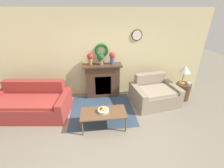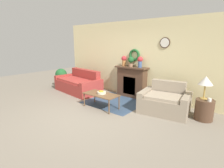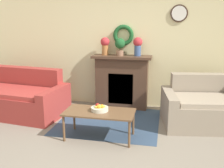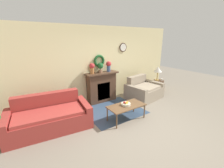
{
  "view_description": "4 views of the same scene",
  "coord_description": "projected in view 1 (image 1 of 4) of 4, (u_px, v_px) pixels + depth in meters",
  "views": [
    {
      "loc": [
        -0.25,
        -2.23,
        2.62
      ],
      "look_at": [
        0.18,
        1.45,
        0.79
      ],
      "focal_mm": 24.0,
      "sensor_mm": 36.0,
      "label": 1
    },
    {
      "loc": [
        3.3,
        -3.04,
        1.94
      ],
      "look_at": [
        -0.14,
        1.21,
        0.64
      ],
      "focal_mm": 28.0,
      "sensor_mm": 36.0,
      "label": 2
    },
    {
      "loc": [
        0.86,
        -3.04,
        1.83
      ],
      "look_at": [
        -0.04,
        1.24,
        0.74
      ],
      "focal_mm": 42.0,
      "sensor_mm": 36.0,
      "label": 3
    },
    {
      "loc": [
        -2.63,
        -2.35,
        2.27
      ],
      "look_at": [
        -0.12,
        1.4,
        0.89
      ],
      "focal_mm": 24.0,
      "sensor_mm": 36.0,
      "label": 4
    }
  ],
  "objects": [
    {
      "name": "side_table_by_loveseat",
      "position": [
        182.0,
        91.0,
        4.83
      ],
      "size": [
        0.45,
        0.45,
        0.54
      ],
      "color": "#4C3323",
      "rests_on": "ground_plane"
    },
    {
      "name": "wall_back",
      "position": [
        103.0,
        55.0,
        4.73
      ],
      "size": [
        6.8,
        0.15,
        2.7
      ],
      "color": "beige",
      "rests_on": "ground_plane"
    },
    {
      "name": "coffee_table",
      "position": [
        104.0,
        114.0,
        3.58
      ],
      "size": [
        1.09,
        0.54,
        0.44
      ],
      "color": "brown",
      "rests_on": "ground_plane"
    },
    {
      "name": "floor_rug",
      "position": [
        102.0,
        110.0,
        4.37
      ],
      "size": [
        1.8,
        1.64,
        0.01
      ],
      "color": "#334760",
      "rests_on": "ground_plane"
    },
    {
      "name": "couch_left",
      "position": [
        31.0,
        104.0,
        4.1
      ],
      "size": [
        2.12,
        1.22,
        0.86
      ],
      "rotation": [
        0.0,
        0.0,
        -0.12
      ],
      "color": "#9E332D",
      "rests_on": "ground_plane"
    },
    {
      "name": "potted_plant_on_mantel",
      "position": [
        101.0,
        58.0,
        4.54
      ],
      "size": [
        0.21,
        0.21,
        0.35
      ],
      "color": "#8E664C",
      "rests_on": "fireplace"
    },
    {
      "name": "vase_on_mantel_left",
      "position": [
        90.0,
        58.0,
        4.53
      ],
      "size": [
        0.19,
        0.19,
        0.36
      ],
      "color": "#AD6B38",
      "rests_on": "fireplace"
    },
    {
      "name": "fireplace",
      "position": [
        103.0,
        80.0,
        4.89
      ],
      "size": [
        1.21,
        0.41,
        1.1
      ],
      "color": "#4C3323",
      "rests_on": "ground_plane"
    },
    {
      "name": "fruit_bowl",
      "position": [
        103.0,
        110.0,
        3.56
      ],
      "size": [
        0.27,
        0.27,
        0.11
      ],
      "color": "beige",
      "rests_on": "coffee_table"
    },
    {
      "name": "mug",
      "position": [
        189.0,
        84.0,
        4.63
      ],
      "size": [
        0.09,
        0.09,
        0.08
      ],
      "color": "silver",
      "rests_on": "side_table_by_loveseat"
    },
    {
      "name": "vase_on_mantel_right",
      "position": [
        112.0,
        57.0,
        4.59
      ],
      "size": [
        0.19,
        0.19,
        0.37
      ],
      "color": "#3D5684",
      "rests_on": "fireplace"
    },
    {
      "name": "table_lamp",
      "position": [
        185.0,
        69.0,
        4.54
      ],
      "size": [
        0.35,
        0.35,
        0.59
      ],
      "color": "#B28E42",
      "rests_on": "side_table_by_loveseat"
    },
    {
      "name": "loveseat_right",
      "position": [
        154.0,
        94.0,
        4.61
      ],
      "size": [
        1.44,
        1.18,
        0.85
      ],
      "rotation": [
        0.0,
        0.0,
        0.15
      ],
      "color": "gray",
      "rests_on": "ground_plane"
    },
    {
      "name": "ground_plane",
      "position": [
        111.0,
        148.0,
        3.18
      ],
      "size": [
        16.0,
        16.0,
        0.0
      ],
      "primitive_type": "plane",
      "color": "gray"
    }
  ]
}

